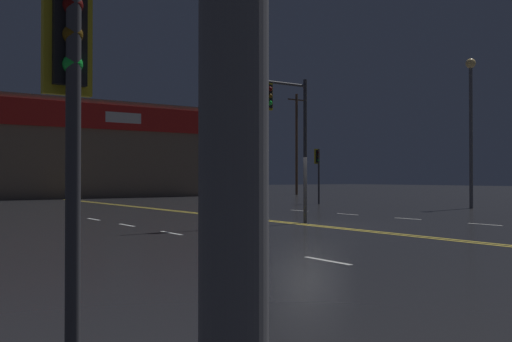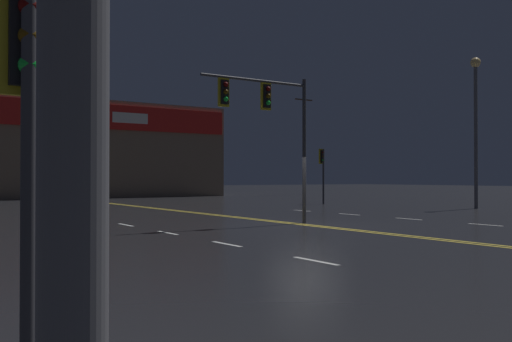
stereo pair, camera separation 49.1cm
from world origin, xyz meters
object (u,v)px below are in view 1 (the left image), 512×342
at_px(traffic_signal_median, 267,110).
at_px(streetlight_median_approach, 471,111).
at_px(traffic_signal_corner_southwest, 70,85).
at_px(traffic_signal_corner_northeast, 318,163).

height_order(traffic_signal_median, streetlight_median_approach, streetlight_median_approach).
bearing_deg(traffic_signal_corner_southwest, streetlight_median_approach, 28.49).
bearing_deg(traffic_signal_median, streetlight_median_approach, 9.69).
bearing_deg(traffic_signal_corner_southwest, traffic_signal_corner_northeast, 45.42).
bearing_deg(traffic_signal_corner_southwest, traffic_signal_median, 48.08).
relative_size(traffic_signal_median, traffic_signal_corner_northeast, 1.50).
bearing_deg(traffic_signal_corner_northeast, streetlight_median_approach, -69.11).
xyz_separation_m(traffic_signal_median, traffic_signal_corner_northeast, (12.75, 11.89, -1.49)).
bearing_deg(streetlight_median_approach, traffic_signal_median, -170.31).
height_order(traffic_signal_corner_northeast, streetlight_median_approach, streetlight_median_approach).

